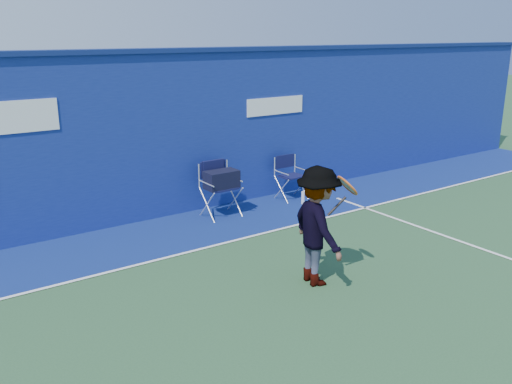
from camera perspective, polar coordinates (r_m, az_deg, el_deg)
ground at (r=6.01m, az=2.93°, el=-17.40°), size 80.00×80.00×0.00m
stadium_wall at (r=9.80m, az=-15.93°, el=5.26°), size 24.00×0.50×3.08m
out_of_bounds_strip at (r=9.23m, az=-12.88°, el=-5.23°), size 24.00×1.80×0.01m
court_lines at (r=6.42m, az=-0.46°, el=-14.88°), size 24.00×12.00×0.01m
directors_chair_left at (r=10.18m, az=-3.74°, el=-0.17°), size 0.61×0.57×1.04m
directors_chair_right at (r=11.30m, az=3.71°, el=0.68°), size 0.54×0.48×0.90m
water_bottle at (r=10.99m, az=4.97°, el=-0.62°), size 0.07×0.07×0.26m
tennis_player at (r=7.39m, az=6.53°, el=-3.57°), size 0.99×1.18×1.66m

